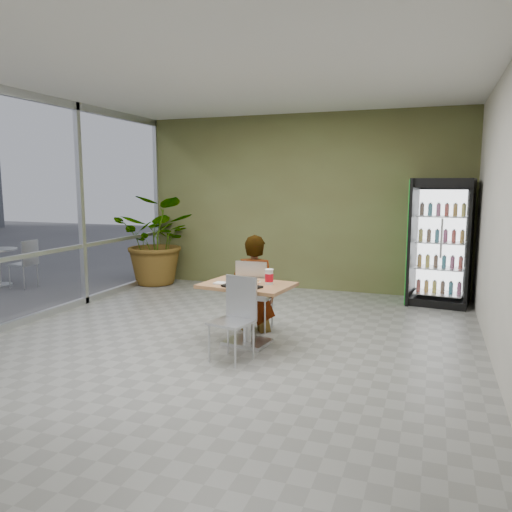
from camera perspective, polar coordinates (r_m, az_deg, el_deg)
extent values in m
plane|color=gray|center=(6.22, -3.45, -9.97)|extent=(7.00, 7.00, 0.00)
cube|color=#A46C46|center=(6.02, -1.02, -3.37)|extent=(1.14, 0.86, 0.04)
cylinder|color=#BABCBF|center=(6.11, -1.01, -6.82)|extent=(0.11, 0.11, 0.71)
cube|color=#BABCBF|center=(6.20, -1.01, -9.79)|extent=(0.57, 0.48, 0.04)
cube|color=#BABCBF|center=(6.70, -0.02, -4.62)|extent=(0.44, 0.44, 0.03)
cube|color=#BABCBF|center=(6.46, -0.56, -2.83)|extent=(0.42, 0.05, 0.50)
cylinder|color=#BABCBF|center=(6.87, 1.87, -6.23)|extent=(0.02, 0.02, 0.45)
cylinder|color=#BABCBF|center=(6.97, -1.00, -6.01)|extent=(0.02, 0.02, 0.45)
cylinder|color=#BABCBF|center=(6.53, 1.02, -6.98)|extent=(0.02, 0.02, 0.45)
cylinder|color=#BABCBF|center=(6.64, -1.99, -6.74)|extent=(0.02, 0.02, 0.45)
cube|color=#BABCBF|center=(5.52, -2.83, -7.58)|extent=(0.49, 0.49, 0.03)
cube|color=#BABCBF|center=(5.61, -1.68, -4.75)|extent=(0.40, 0.12, 0.49)
cylinder|color=#BABCBF|center=(5.55, -5.37, -9.87)|extent=(0.02, 0.02, 0.44)
cylinder|color=#BABCBF|center=(5.35, -2.39, -10.54)|extent=(0.02, 0.02, 0.44)
cylinder|color=#BABCBF|center=(5.81, -3.20, -9.00)|extent=(0.02, 0.02, 0.44)
cylinder|color=#BABCBF|center=(5.62, -0.29, -9.59)|extent=(0.02, 0.02, 0.44)
imported|color=black|center=(6.64, -0.17, -4.36)|extent=(0.60, 0.40, 1.58)
cylinder|color=white|center=(6.09, -0.65, -2.98)|extent=(0.24, 0.24, 0.01)
cylinder|color=white|center=(5.96, 1.51, -2.43)|extent=(0.10, 0.10, 0.17)
cylinder|color=red|center=(5.96, 1.51, -2.48)|extent=(0.10, 0.10, 0.10)
cylinder|color=white|center=(5.95, 1.51, -1.57)|extent=(0.10, 0.10, 0.01)
cube|color=white|center=(6.02, -4.10, -3.11)|extent=(0.14, 0.14, 0.02)
cube|color=black|center=(5.80, -1.62, -3.48)|extent=(0.49, 0.44, 0.02)
cube|color=black|center=(8.53, 20.38, 1.49)|extent=(0.99, 0.82, 2.03)
cube|color=green|center=(8.54, 17.27, 1.64)|extent=(0.10, 0.69, 1.99)
cube|color=white|center=(8.19, 20.41, 1.36)|extent=(0.73, 0.10, 1.62)
imported|color=#2A6A2F|center=(9.86, -11.08, 1.80)|extent=(1.71, 1.53, 1.73)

